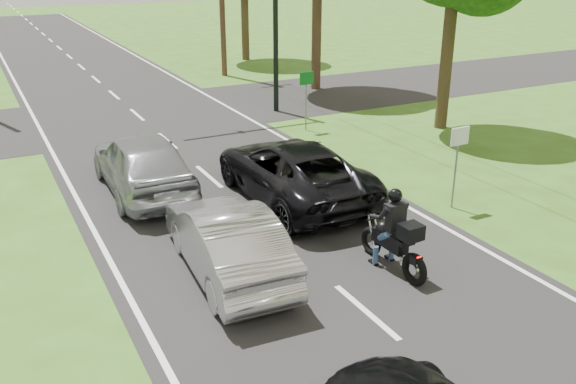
% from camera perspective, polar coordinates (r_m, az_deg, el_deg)
% --- Properties ---
extents(ground, '(140.00, 140.00, 0.00)m').
position_cam_1_polar(ground, '(11.39, 7.30, -11.07)').
color(ground, '#375518').
rests_on(ground, ground).
extents(road, '(8.00, 100.00, 0.01)m').
position_cam_1_polar(road, '(19.61, -9.49, 3.23)').
color(road, black).
rests_on(road, ground).
extents(cross_road, '(60.00, 7.00, 0.01)m').
position_cam_1_polar(cross_road, '(25.17, -13.94, 7.01)').
color(cross_road, black).
rests_on(cross_road, ground).
extents(motorcycle_rider, '(0.59, 2.08, 1.79)m').
position_cam_1_polar(motorcycle_rider, '(12.52, 9.99, -4.34)').
color(motorcycle_rider, black).
rests_on(motorcycle_rider, ground).
extents(dark_suv, '(2.66, 5.60, 1.54)m').
position_cam_1_polar(dark_suv, '(15.87, 0.47, 2.04)').
color(dark_suv, black).
rests_on(dark_suv, road).
extents(silver_sedan, '(1.83, 4.50, 1.45)m').
position_cam_1_polar(silver_sedan, '(12.26, -5.71, -4.51)').
color(silver_sedan, '#ADACB1').
rests_on(silver_sedan, road).
extents(silver_suv, '(2.11, 4.99, 1.68)m').
position_cam_1_polar(silver_suv, '(16.72, -13.48, 2.71)').
color(silver_suv, '#93969A').
rests_on(silver_suv, road).
extents(traffic_signal, '(6.38, 0.44, 6.00)m').
position_cam_1_polar(traffic_signal, '(23.61, -5.41, 16.81)').
color(traffic_signal, black).
rests_on(traffic_signal, ground).
extents(sign_white, '(0.55, 0.07, 2.12)m').
position_cam_1_polar(sign_white, '(15.59, 15.65, 3.99)').
color(sign_white, slate).
rests_on(sign_white, ground).
extents(sign_green, '(0.55, 0.07, 2.12)m').
position_cam_1_polar(sign_green, '(21.97, 1.74, 9.82)').
color(sign_green, slate).
rests_on(sign_green, ground).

